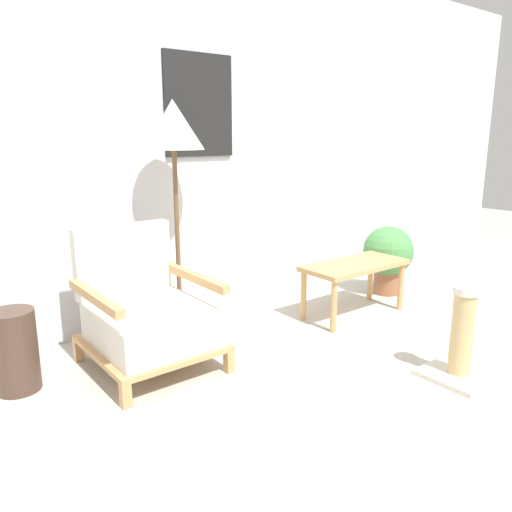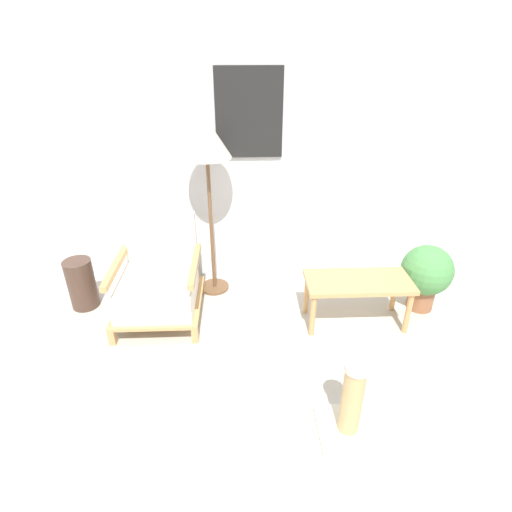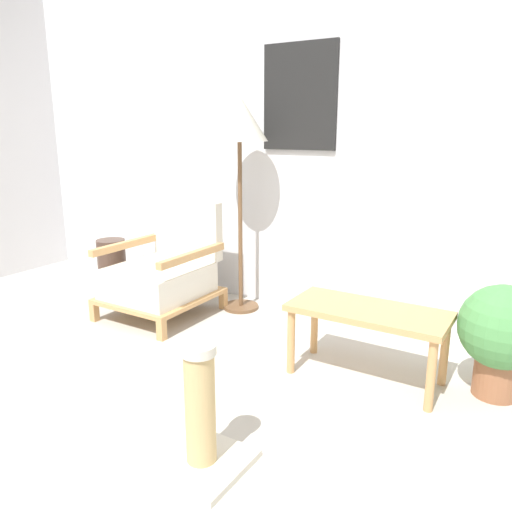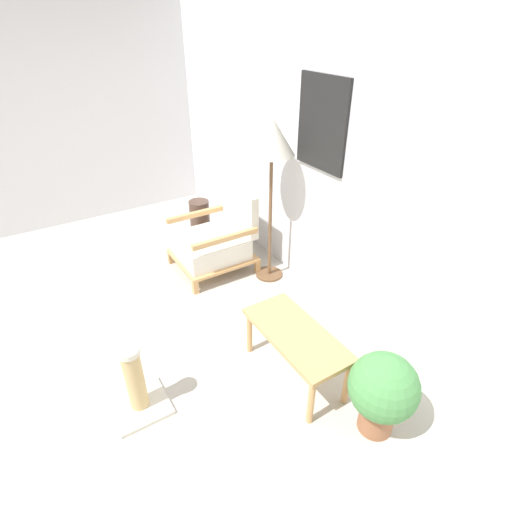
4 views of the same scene
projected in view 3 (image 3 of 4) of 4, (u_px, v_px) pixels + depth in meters
The scene contains 8 objects.
ground_plane at pixel (109, 462), 2.06m from camera, with size 14.00×14.00×0.00m, color #B7B2A8.
wall_back at pixel (326, 126), 3.45m from camera, with size 8.00×0.09×2.70m.
armchair at pixel (163, 272), 3.66m from camera, with size 0.69×0.74×0.81m.
floor_lamp at pixel (239, 127), 3.49m from camera, with size 0.40×0.40×1.57m.
coffee_table at pixel (368, 319), 2.67m from camera, with size 0.84×0.39×0.41m.
vase at pixel (112, 266), 4.15m from camera, with size 0.23×0.23×0.45m, color #473328.
potted_plant at pixel (502, 333), 2.50m from camera, with size 0.43×0.43×0.59m.
scratching_post at pixel (201, 422), 1.99m from camera, with size 0.36×0.36×0.54m.
Camera 3 is at (1.45, -1.20, 1.34)m, focal length 35.00 mm.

